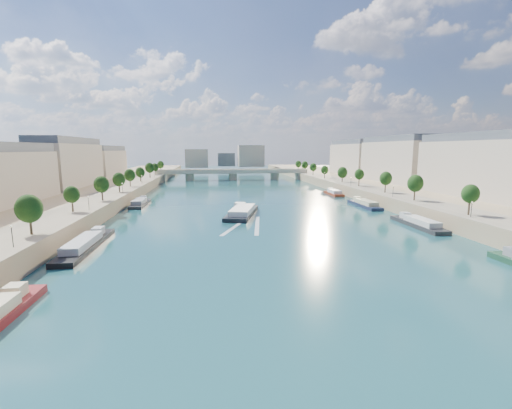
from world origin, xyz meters
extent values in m
plane|color=#0D393D|center=(0.00, 100.00, 0.00)|extent=(700.00, 700.00, 0.00)
cube|color=#9E8460|center=(-72.00, 100.00, 2.50)|extent=(44.00, 520.00, 5.00)
cube|color=#9E8460|center=(72.00, 100.00, 2.50)|extent=(44.00, 520.00, 5.00)
cube|color=gray|center=(-57.00, 100.00, 5.05)|extent=(14.00, 520.00, 0.10)
cube|color=gray|center=(57.00, 100.00, 5.05)|extent=(14.00, 520.00, 0.10)
cylinder|color=#382B1E|center=(-55.00, 42.00, 6.91)|extent=(0.50, 0.50, 3.82)
ellipsoid|color=black|center=(-55.00, 42.00, 10.50)|extent=(4.80, 4.80, 5.52)
cylinder|color=#382B1E|center=(-55.00, 66.00, 6.91)|extent=(0.50, 0.50, 3.82)
ellipsoid|color=black|center=(-55.00, 66.00, 10.50)|extent=(4.80, 4.80, 5.52)
cylinder|color=#382B1E|center=(-55.00, 90.00, 6.91)|extent=(0.50, 0.50, 3.82)
ellipsoid|color=black|center=(-55.00, 90.00, 10.50)|extent=(4.80, 4.80, 5.52)
cylinder|color=#382B1E|center=(-55.00, 114.00, 6.91)|extent=(0.50, 0.50, 3.82)
ellipsoid|color=black|center=(-55.00, 114.00, 10.50)|extent=(4.80, 4.80, 5.52)
cylinder|color=#382B1E|center=(-55.00, 138.00, 6.91)|extent=(0.50, 0.50, 3.82)
ellipsoid|color=black|center=(-55.00, 138.00, 10.50)|extent=(4.80, 4.80, 5.52)
cylinder|color=#382B1E|center=(-55.00, 162.00, 6.91)|extent=(0.50, 0.50, 3.82)
ellipsoid|color=black|center=(-55.00, 162.00, 10.50)|extent=(4.80, 4.80, 5.52)
cylinder|color=#382B1E|center=(-55.00, 186.00, 6.91)|extent=(0.50, 0.50, 3.82)
ellipsoid|color=black|center=(-55.00, 186.00, 10.50)|extent=(4.80, 4.80, 5.52)
cylinder|color=#382B1E|center=(-55.00, 210.00, 6.91)|extent=(0.50, 0.50, 3.82)
ellipsoid|color=black|center=(-55.00, 210.00, 10.50)|extent=(4.80, 4.80, 5.52)
cylinder|color=#382B1E|center=(-55.00, 234.00, 6.91)|extent=(0.50, 0.50, 3.82)
ellipsoid|color=black|center=(-55.00, 234.00, 10.50)|extent=(4.80, 4.80, 5.52)
cylinder|color=#382B1E|center=(55.00, 50.00, 6.91)|extent=(0.50, 0.50, 3.82)
ellipsoid|color=black|center=(55.00, 50.00, 10.50)|extent=(4.80, 4.80, 5.52)
cylinder|color=#382B1E|center=(55.00, 74.00, 6.91)|extent=(0.50, 0.50, 3.82)
ellipsoid|color=black|center=(55.00, 74.00, 10.50)|extent=(4.80, 4.80, 5.52)
cylinder|color=#382B1E|center=(55.00, 98.00, 6.91)|extent=(0.50, 0.50, 3.82)
ellipsoid|color=black|center=(55.00, 98.00, 10.50)|extent=(4.80, 4.80, 5.52)
cylinder|color=#382B1E|center=(55.00, 122.00, 6.91)|extent=(0.50, 0.50, 3.82)
ellipsoid|color=black|center=(55.00, 122.00, 10.50)|extent=(4.80, 4.80, 5.52)
cylinder|color=#382B1E|center=(55.00, 146.00, 6.91)|extent=(0.50, 0.50, 3.82)
ellipsoid|color=black|center=(55.00, 146.00, 10.50)|extent=(4.80, 4.80, 5.52)
cylinder|color=#382B1E|center=(55.00, 170.00, 6.91)|extent=(0.50, 0.50, 3.82)
ellipsoid|color=black|center=(55.00, 170.00, 10.50)|extent=(4.80, 4.80, 5.52)
cylinder|color=#382B1E|center=(55.00, 194.00, 6.91)|extent=(0.50, 0.50, 3.82)
ellipsoid|color=black|center=(55.00, 194.00, 10.50)|extent=(4.80, 4.80, 5.52)
cylinder|color=#382B1E|center=(55.00, 218.00, 6.91)|extent=(0.50, 0.50, 3.82)
ellipsoid|color=black|center=(55.00, 218.00, 10.50)|extent=(4.80, 4.80, 5.52)
cylinder|color=#382B1E|center=(55.00, 242.00, 6.91)|extent=(0.50, 0.50, 3.82)
ellipsoid|color=black|center=(55.00, 242.00, 10.50)|extent=(4.80, 4.80, 5.52)
cylinder|color=black|center=(-52.50, 30.00, 7.00)|extent=(0.14, 0.14, 4.00)
sphere|color=#FFE5B2|center=(-52.50, 30.00, 9.10)|extent=(0.36, 0.36, 0.36)
cylinder|color=black|center=(-52.50, 70.00, 7.00)|extent=(0.14, 0.14, 4.00)
sphere|color=#FFE5B2|center=(-52.50, 70.00, 9.10)|extent=(0.36, 0.36, 0.36)
cylinder|color=black|center=(-52.50, 110.00, 7.00)|extent=(0.14, 0.14, 4.00)
sphere|color=#FFE5B2|center=(-52.50, 110.00, 9.10)|extent=(0.36, 0.36, 0.36)
cylinder|color=black|center=(-52.50, 150.00, 7.00)|extent=(0.14, 0.14, 4.00)
sphere|color=#FFE5B2|center=(-52.50, 150.00, 9.10)|extent=(0.36, 0.36, 0.36)
cylinder|color=black|center=(-52.50, 190.00, 7.00)|extent=(0.14, 0.14, 4.00)
sphere|color=#FFE5B2|center=(-52.50, 190.00, 9.10)|extent=(0.36, 0.36, 0.36)
cylinder|color=black|center=(52.50, 45.00, 7.00)|extent=(0.14, 0.14, 4.00)
sphere|color=#FFE5B2|center=(52.50, 45.00, 9.10)|extent=(0.36, 0.36, 0.36)
cylinder|color=black|center=(52.50, 85.00, 7.00)|extent=(0.14, 0.14, 4.00)
sphere|color=#FFE5B2|center=(52.50, 85.00, 9.10)|extent=(0.36, 0.36, 0.36)
cylinder|color=black|center=(52.50, 125.00, 7.00)|extent=(0.14, 0.14, 4.00)
sphere|color=#FFE5B2|center=(52.50, 125.00, 9.10)|extent=(0.36, 0.36, 0.36)
cylinder|color=black|center=(52.50, 165.00, 7.00)|extent=(0.14, 0.14, 4.00)
sphere|color=#FFE5B2|center=(52.50, 165.00, 9.10)|extent=(0.36, 0.36, 0.36)
cylinder|color=black|center=(52.50, 205.00, 7.00)|extent=(0.14, 0.14, 4.00)
sphere|color=#FFE5B2|center=(52.50, 205.00, 9.10)|extent=(0.36, 0.36, 0.36)
cube|color=#BDAB91|center=(-85.00, 141.00, 15.00)|extent=(16.00, 52.00, 20.00)
cube|color=#474C54|center=(-85.00, 141.00, 26.60)|extent=(14.72, 50.44, 3.20)
cube|color=#BDAB91|center=(-85.00, 199.00, 15.00)|extent=(16.00, 52.00, 20.00)
cube|color=#474C54|center=(-85.00, 199.00, 26.60)|extent=(14.72, 50.44, 3.20)
cube|color=#BDAB91|center=(85.00, 83.00, 15.00)|extent=(16.00, 52.00, 20.00)
cube|color=#474C54|center=(85.00, 83.00, 26.60)|extent=(14.72, 50.44, 3.20)
cube|color=#BDAB91|center=(85.00, 141.00, 15.00)|extent=(16.00, 52.00, 20.00)
cube|color=#474C54|center=(85.00, 141.00, 26.60)|extent=(14.72, 50.44, 3.20)
cube|color=#BDAB91|center=(85.00, 199.00, 15.00)|extent=(16.00, 52.00, 20.00)
cube|color=#474C54|center=(85.00, 199.00, 26.60)|extent=(14.72, 50.44, 3.20)
cube|color=#BDAB91|center=(-30.00, 310.00, 14.00)|extent=(22.00, 18.00, 18.00)
cube|color=#BDAB91|center=(25.00, 320.00, 16.00)|extent=(26.00, 20.00, 22.00)
cube|color=#474C54|center=(0.00, 335.00, 12.00)|extent=(18.00, 16.00, 14.00)
cube|color=#C1B79E|center=(0.00, 221.50, 6.20)|extent=(112.00, 11.00, 2.20)
cube|color=#C1B79E|center=(0.00, 216.50, 7.70)|extent=(112.00, 0.80, 0.90)
cube|color=#C1B79E|center=(0.00, 226.50, 7.70)|extent=(112.00, 0.80, 0.90)
cylinder|color=#C1B79E|center=(-32.00, 221.50, 2.50)|extent=(6.40, 6.40, 5.00)
cylinder|color=#C1B79E|center=(0.00, 221.50, 2.50)|extent=(6.40, 6.40, 5.00)
cylinder|color=#C1B79E|center=(32.00, 221.50, 2.50)|extent=(6.40, 6.40, 5.00)
cube|color=#C1B79E|center=(-52.00, 221.50, 2.50)|extent=(6.00, 12.00, 5.00)
cube|color=#C1B79E|center=(52.00, 221.50, 2.50)|extent=(6.00, 12.00, 5.00)
cube|color=black|center=(-5.52, 82.24, 0.38)|extent=(14.82, 28.49, 1.96)
cube|color=white|center=(-5.52, 80.05, 2.24)|extent=(10.91, 18.87, 1.76)
cube|color=white|center=(-5.52, 90.46, 2.26)|extent=(4.65, 4.21, 1.80)
cube|color=silver|center=(-8.72, 65.24, 0.02)|extent=(11.01, 24.50, 0.04)
cube|color=silver|center=(-2.32, 65.24, 0.02)|extent=(4.98, 25.90, 0.04)
cube|color=beige|center=(-45.50, 16.44, 2.10)|extent=(2.50, 2.61, 1.80)
cube|color=black|center=(-45.50, 46.11, 0.30)|extent=(5.00, 29.31, 1.80)
cube|color=#A6AAB2|center=(-45.50, 43.77, 2.00)|extent=(4.10, 16.12, 1.60)
cube|color=#A6AAB2|center=(-45.50, 54.91, 2.10)|extent=(2.50, 3.52, 1.80)
cube|color=#27272A|center=(-45.50, 108.70, 0.30)|extent=(5.00, 22.26, 1.80)
cube|color=gray|center=(-45.50, 106.92, 2.00)|extent=(4.10, 12.24, 1.60)
cube|color=gray|center=(-45.50, 115.38, 2.10)|extent=(2.50, 2.67, 1.80)
cube|color=#242527|center=(45.50, 57.17, 0.30)|extent=(5.00, 23.30, 1.80)
cube|color=beige|center=(45.50, 55.31, 2.00)|extent=(4.10, 12.82, 1.60)
cube|color=beige|center=(45.50, 64.16, 2.10)|extent=(2.50, 2.80, 1.80)
cube|color=#192038|center=(45.50, 94.00, 0.30)|extent=(5.00, 23.05, 1.80)
cube|color=beige|center=(45.50, 92.16, 2.00)|extent=(4.10, 12.68, 1.60)
cube|color=beige|center=(45.50, 100.91, 2.10)|extent=(2.50, 2.77, 1.80)
cube|color=maroon|center=(45.50, 129.46, 0.30)|extent=(5.00, 17.30, 1.80)
cube|color=silver|center=(45.50, 128.07, 2.00)|extent=(4.10, 9.52, 1.60)
cube|color=silver|center=(45.50, 134.65, 2.10)|extent=(2.50, 2.08, 1.80)
camera|label=1|loc=(-15.90, -36.33, 23.04)|focal=24.00mm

